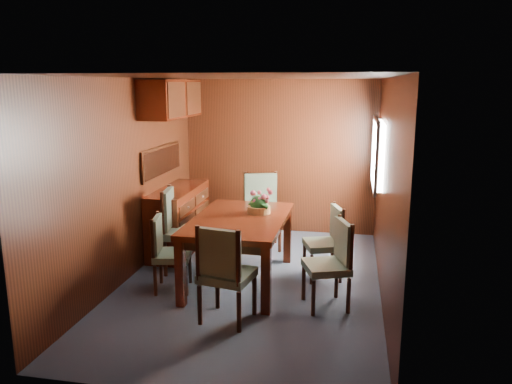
% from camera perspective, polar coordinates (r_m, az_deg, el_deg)
% --- Properties ---
extents(ground, '(4.50, 4.50, 0.00)m').
position_cam_1_polar(ground, '(6.05, -0.55, -10.36)').
color(ground, '#323844').
rests_on(ground, ground).
extents(room_shell, '(3.06, 4.52, 2.41)m').
position_cam_1_polar(room_shell, '(5.97, -0.93, 5.56)').
color(room_shell, black).
rests_on(room_shell, ground).
extents(sideboard, '(0.48, 1.40, 0.90)m').
position_cam_1_polar(sideboard, '(7.14, -8.81, -3.12)').
color(sideboard, '#391107').
rests_on(sideboard, ground).
extents(dining_table, '(1.08, 1.71, 0.80)m').
position_cam_1_polar(dining_table, '(5.88, -1.87, -3.98)').
color(dining_table, '#391107').
rests_on(dining_table, ground).
extents(chair_left_near, '(0.48, 0.49, 0.88)m').
position_cam_1_polar(chair_left_near, '(5.80, -10.22, -6.40)').
color(chair_left_near, black).
rests_on(chair_left_near, ground).
extents(chair_left_far, '(0.56, 0.58, 1.06)m').
position_cam_1_polar(chair_left_far, '(6.35, -8.92, -3.76)').
color(chair_left_far, black).
rests_on(chair_left_far, ground).
extents(chair_right_near, '(0.56, 0.57, 0.95)m').
position_cam_1_polar(chair_right_near, '(5.35, 8.80, -7.55)').
color(chair_right_near, black).
rests_on(chair_right_near, ground).
extents(chair_right_far, '(0.53, 0.54, 0.91)m').
position_cam_1_polar(chair_right_far, '(6.12, 8.28, -5.21)').
color(chair_right_far, black).
rests_on(chair_right_far, ground).
extents(chair_head, '(0.56, 0.54, 1.02)m').
position_cam_1_polar(chair_head, '(4.92, -3.69, -8.78)').
color(chair_head, black).
rests_on(chair_head, ground).
extents(chair_foot, '(0.64, 0.62, 1.08)m').
position_cam_1_polar(chair_foot, '(7.19, 0.64, -1.63)').
color(chair_foot, black).
rests_on(chair_foot, ground).
extents(flower_centerpiece, '(0.30, 0.30, 0.30)m').
position_cam_1_polar(flower_centerpiece, '(6.01, 0.34, -1.09)').
color(flower_centerpiece, '#A96833').
rests_on(flower_centerpiece, dining_table).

